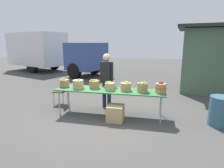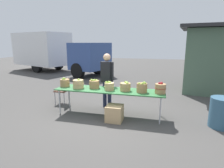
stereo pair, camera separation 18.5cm
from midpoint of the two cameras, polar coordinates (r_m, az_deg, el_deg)
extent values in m
plane|color=#474442|center=(5.56, 0.16, -9.23)|extent=(40.00, 40.00, 0.00)
cube|color=#2D6B38|center=(5.34, 0.17, -1.88)|extent=(3.10, 0.76, 0.03)
cylinder|color=#B2B2B7|center=(5.70, -14.73, -5.28)|extent=(0.04, 0.04, 0.72)
cylinder|color=#B2B2B7|center=(5.00, 15.46, -7.86)|extent=(0.04, 0.04, 0.72)
cylinder|color=#B2B2B7|center=(6.21, -12.02, -3.69)|extent=(0.04, 0.04, 0.72)
cylinder|color=#B2B2B7|center=(5.57, 15.44, -5.75)|extent=(0.04, 0.04, 0.72)
cylinder|color=#A87F51|center=(5.86, -13.24, 0.34)|extent=(0.28, 0.28, 0.22)
torus|color=#A87F51|center=(5.86, -13.24, 0.45)|extent=(0.30, 0.30, 0.01)
sphere|color=#7AA833|center=(5.79, -13.77, 1.25)|extent=(0.08, 0.08, 0.08)
sphere|color=#7AA833|center=(5.85, -13.65, 1.57)|extent=(0.08, 0.08, 0.08)
sphere|color=#8CB738|center=(5.87, -13.31, 1.38)|extent=(0.07, 0.07, 0.07)
sphere|color=#9EC647|center=(5.84, -13.28, 1.54)|extent=(0.07, 0.07, 0.07)
sphere|color=#8CB738|center=(5.87, -13.63, 1.39)|extent=(0.07, 0.07, 0.07)
cylinder|color=tan|center=(5.56, -9.28, -0.01)|extent=(0.31, 0.31, 0.25)
torus|color=tan|center=(5.55, -9.28, 0.12)|extent=(0.33, 0.33, 0.01)
sphere|color=#8CB738|center=(5.50, -9.25, 1.12)|extent=(0.07, 0.07, 0.07)
sphere|color=#8CB738|center=(5.49, -9.14, 1.19)|extent=(0.07, 0.07, 0.07)
sphere|color=#9EC647|center=(5.59, -9.13, 1.24)|extent=(0.07, 0.07, 0.07)
sphere|color=#8CB738|center=(5.55, -9.21, 1.31)|extent=(0.07, 0.07, 0.07)
cylinder|color=#A87F51|center=(5.50, -4.43, -0.10)|extent=(0.29, 0.29, 0.23)
torus|color=#A87F51|center=(5.50, -4.43, 0.02)|extent=(0.31, 0.31, 0.01)
sphere|color=#8CB738|center=(5.45, -4.75, 1.00)|extent=(0.08, 0.08, 0.08)
sphere|color=#8CB738|center=(5.46, -5.28, 1.25)|extent=(0.07, 0.07, 0.07)
sphere|color=#8CB738|center=(5.52, -4.25, 1.11)|extent=(0.07, 0.07, 0.07)
sphere|color=#9EC647|center=(5.51, -3.76, 1.04)|extent=(0.08, 0.08, 0.08)
sphere|color=#8CB738|center=(5.47, -4.48, 1.08)|extent=(0.08, 0.08, 0.08)
sphere|color=#9EC647|center=(5.47, -4.41, 1.15)|extent=(0.07, 0.07, 0.07)
cylinder|color=tan|center=(5.26, 0.16, -0.74)|extent=(0.26, 0.26, 0.21)
torus|color=tan|center=(5.25, 0.16, -0.63)|extent=(0.28, 0.28, 0.01)
sphere|color=#7AA833|center=(5.26, -0.76, 0.48)|extent=(0.07, 0.07, 0.07)
sphere|color=#9EC647|center=(5.27, 0.03, 0.51)|extent=(0.08, 0.08, 0.08)
sphere|color=#9EC647|center=(5.25, 0.38, 0.42)|extent=(0.08, 0.08, 0.08)
sphere|color=#8CB738|center=(5.19, -0.44, 0.18)|extent=(0.08, 0.08, 0.08)
cylinder|color=tan|center=(5.20, 5.06, -0.89)|extent=(0.29, 0.29, 0.22)
torus|color=tan|center=(5.20, 5.07, -0.77)|extent=(0.31, 0.31, 0.01)
sphere|color=#8CB738|center=(5.23, 5.15, 0.58)|extent=(0.07, 0.07, 0.07)
sphere|color=#9EC647|center=(5.20, 5.53, 0.49)|extent=(0.07, 0.07, 0.07)
sphere|color=#9EC647|center=(5.12, 5.67, 0.18)|extent=(0.08, 0.08, 0.08)
sphere|color=#8CB738|center=(5.22, 5.31, 0.35)|extent=(0.07, 0.07, 0.07)
cylinder|color=#A87F51|center=(5.11, 10.09, -1.14)|extent=(0.28, 0.28, 0.25)
torus|color=#A87F51|center=(5.10, 10.09, -1.01)|extent=(0.30, 0.30, 0.01)
sphere|color=#7AA833|center=(5.06, 11.09, 0.16)|extent=(0.07, 0.07, 0.07)
sphere|color=#8CB738|center=(5.01, 9.33, 0.11)|extent=(0.07, 0.07, 0.07)
sphere|color=#7AA833|center=(5.14, 10.78, 0.35)|extent=(0.07, 0.07, 0.07)
sphere|color=#8CB738|center=(4.98, 10.27, -0.02)|extent=(0.08, 0.08, 0.08)
cylinder|color=#A87F51|center=(5.10, 15.49, -1.37)|extent=(0.28, 0.28, 0.25)
torus|color=maroon|center=(5.10, 15.50, -1.23)|extent=(0.30, 0.30, 0.01)
sphere|color=maroon|center=(5.08, 15.65, 0.12)|extent=(0.08, 0.08, 0.08)
sphere|color=#B22319|center=(5.06, 15.64, -0.03)|extent=(0.07, 0.07, 0.07)
sphere|color=maroon|center=(5.07, 15.22, 0.14)|extent=(0.07, 0.07, 0.07)
sphere|color=maroon|center=(5.06, 15.84, 0.23)|extent=(0.07, 0.07, 0.07)
cylinder|color=#262D4C|center=(5.99, 0.12, -3.38)|extent=(0.12, 0.12, 0.84)
cylinder|color=#262D4C|center=(6.07, -1.35, -3.17)|extent=(0.12, 0.12, 0.84)
cube|color=black|center=(5.87, -0.64, 3.69)|extent=(0.36, 0.29, 0.63)
sphere|color=tan|center=(5.82, -0.65, 8.11)|extent=(0.23, 0.23, 0.23)
cylinder|color=black|center=(5.78, 0.98, 3.90)|extent=(0.09, 0.09, 0.56)
cylinder|color=black|center=(5.96, -2.21, 4.14)|extent=(0.09, 0.09, 0.56)
cube|color=white|center=(15.12, -20.19, 9.97)|extent=(4.69, 3.46, 2.30)
cube|color=#334C8C|center=(11.67, -6.21, 8.42)|extent=(2.39, 2.58, 1.60)
cube|color=black|center=(11.12, -2.86, 9.93)|extent=(0.62, 1.68, 0.80)
cylinder|color=black|center=(12.58, -3.88, 5.09)|extent=(0.94, 0.56, 0.90)
cylinder|color=black|center=(11.16, -9.91, 3.99)|extent=(0.94, 0.56, 0.90)
cylinder|color=black|center=(15.31, -15.66, 5.97)|extent=(0.94, 0.56, 0.90)
cylinder|color=black|center=(14.17, -21.52, 5.08)|extent=(0.94, 0.56, 0.90)
cube|color=#47604C|center=(9.21, 31.44, 5.93)|extent=(3.32, 2.81, 2.60)
cube|color=brown|center=(6.67, -14.29, -1.97)|extent=(0.41, 0.41, 0.04)
cube|color=brown|center=(6.54, -12.99, -0.20)|extent=(0.04, 0.40, 0.40)
cylinder|color=gray|center=(6.95, -14.78, -3.38)|extent=(0.02, 0.02, 0.42)
cylinder|color=gray|center=(6.67, -16.15, -4.13)|extent=(0.02, 0.02, 0.42)
cylinder|color=gray|center=(6.80, -12.25, -3.59)|extent=(0.02, 0.02, 0.42)
cylinder|color=gray|center=(6.51, -13.54, -4.38)|extent=(0.02, 0.02, 0.42)
cylinder|color=#335972|center=(5.43, 31.31, -7.45)|extent=(0.58, 0.58, 0.75)
cube|color=tan|center=(5.07, 1.82, -8.87)|extent=(0.43, 0.43, 0.43)
camera|label=1|loc=(0.09, -89.05, 0.21)|focal=30.10mm
camera|label=2|loc=(0.09, 90.95, -0.21)|focal=30.10mm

